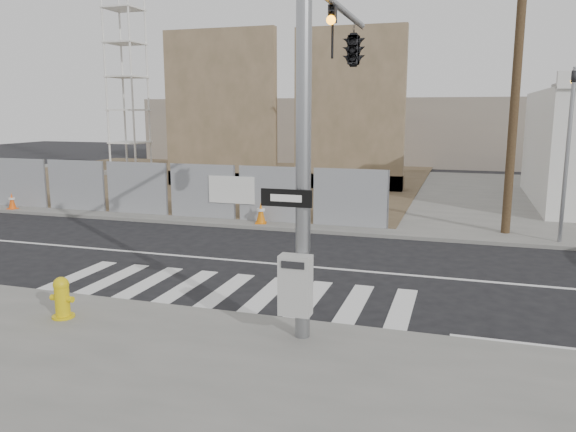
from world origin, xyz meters
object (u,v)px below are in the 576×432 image
(signal_pole, at_px, (340,76))
(traffic_cone_d, at_px, (261,213))
(fire_hydrant, at_px, (62,298))
(traffic_cone_b, at_px, (12,201))
(crane_tower, at_px, (124,28))
(traffic_cone_c, at_px, (206,206))

(signal_pole, distance_m, traffic_cone_d, 8.94)
(fire_hydrant, relative_size, traffic_cone_b, 1.23)
(fire_hydrant, bearing_deg, traffic_cone_b, 137.04)
(signal_pole, xyz_separation_m, crane_tower, (-17.49, 19.05, 4.24))
(fire_hydrant, bearing_deg, crane_tower, 120.09)
(traffic_cone_c, height_order, traffic_cone_d, traffic_cone_c)
(fire_hydrant, height_order, traffic_cone_b, fire_hydrant)
(crane_tower, xyz_separation_m, traffic_cone_c, (10.81, -11.72, -8.51))
(crane_tower, bearing_deg, fire_hydrant, -60.12)
(traffic_cone_d, bearing_deg, fire_hydrant, -92.70)
(traffic_cone_b, distance_m, traffic_cone_d, 10.74)
(signal_pole, height_order, crane_tower, crane_tower)
(traffic_cone_b, relative_size, traffic_cone_c, 0.82)
(fire_hydrant, distance_m, traffic_cone_c, 10.77)
(traffic_cone_b, height_order, traffic_cone_d, traffic_cone_d)
(traffic_cone_d, bearing_deg, traffic_cone_b, -178.77)
(signal_pole, relative_size, traffic_cone_c, 8.74)
(crane_tower, distance_m, traffic_cone_b, 15.51)
(crane_tower, bearing_deg, signal_pole, -47.43)
(signal_pole, bearing_deg, crane_tower, 132.57)
(fire_hydrant, height_order, traffic_cone_d, fire_hydrant)
(signal_pole, xyz_separation_m, traffic_cone_b, (-14.95, 6.38, -4.34))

